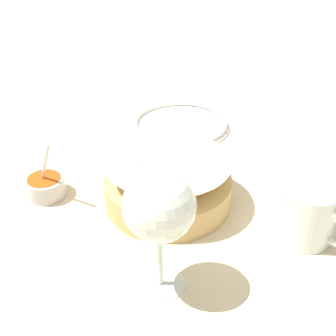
{
  "coord_description": "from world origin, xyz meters",
  "views": [
    {
      "loc": [
        0.44,
        -0.39,
        0.46
      ],
      "look_at": [
        -0.02,
        0.02,
        0.07
      ],
      "focal_mm": 50.0,
      "sensor_mm": 36.0,
      "label": 1
    }
  ],
  "objects_px": {
    "side_plate": "(180,123)",
    "beer_mug": "(309,216)",
    "wine_glass": "(159,209)",
    "sauce_cup": "(45,186)",
    "food_basket": "(168,184)"
  },
  "relations": [
    {
      "from": "wine_glass",
      "to": "side_plate",
      "type": "relative_size",
      "value": 0.84
    },
    {
      "from": "beer_mug",
      "to": "side_plate",
      "type": "xyz_separation_m",
      "value": [
        -0.39,
        0.1,
        -0.03
      ]
    },
    {
      "from": "sauce_cup",
      "to": "beer_mug",
      "type": "height_order",
      "value": "sauce_cup"
    },
    {
      "from": "sauce_cup",
      "to": "wine_glass",
      "type": "height_order",
      "value": "wine_glass"
    },
    {
      "from": "food_basket",
      "to": "side_plate",
      "type": "bearing_deg",
      "value": 133.11
    },
    {
      "from": "food_basket",
      "to": "wine_glass",
      "type": "height_order",
      "value": "wine_glass"
    },
    {
      "from": "food_basket",
      "to": "sauce_cup",
      "type": "height_order",
      "value": "sauce_cup"
    },
    {
      "from": "food_basket",
      "to": "side_plate",
      "type": "relative_size",
      "value": 0.99
    },
    {
      "from": "side_plate",
      "to": "food_basket",
      "type": "bearing_deg",
      "value": -46.89
    },
    {
      "from": "sauce_cup",
      "to": "wine_glass",
      "type": "xyz_separation_m",
      "value": [
        0.28,
        0.01,
        0.11
      ]
    },
    {
      "from": "wine_glass",
      "to": "beer_mug",
      "type": "relative_size",
      "value": 1.55
    },
    {
      "from": "side_plate",
      "to": "beer_mug",
      "type": "bearing_deg",
      "value": -14.86
    },
    {
      "from": "sauce_cup",
      "to": "beer_mug",
      "type": "relative_size",
      "value": 1.03
    },
    {
      "from": "food_basket",
      "to": "wine_glass",
      "type": "distance_m",
      "value": 0.2
    },
    {
      "from": "sauce_cup",
      "to": "wine_glass",
      "type": "bearing_deg",
      "value": 2.8
    }
  ]
}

